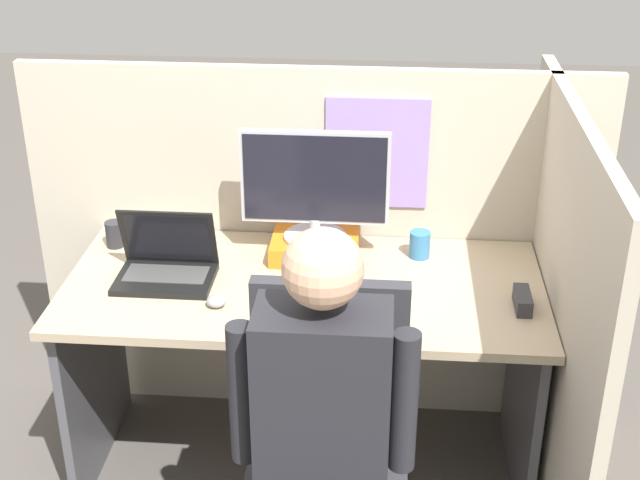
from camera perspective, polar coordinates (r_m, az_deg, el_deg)
cubicle_panel_back at (r=3.28m, az=-0.33°, el=-0.50°), size 2.06×0.05×1.36m
cubicle_panel_right at (r=2.91m, az=14.83°, el=-5.25°), size 0.04×1.38×1.36m
desk at (r=2.99m, az=-1.02°, el=-5.82°), size 1.56×0.73×0.75m
paper_box at (r=3.06m, az=-0.32°, el=-0.44°), size 0.30×0.22×0.07m
monitor at (r=2.96m, az=-0.33°, el=3.54°), size 0.50×0.21×0.38m
laptop at (r=2.95m, az=-9.81°, el=-1.65°), size 0.32×0.22×0.23m
mouse at (r=2.78m, az=-6.66°, el=-3.92°), size 0.06×0.06×0.04m
stapler at (r=2.82m, az=12.84°, el=-3.79°), size 0.05×0.13×0.05m
carrot_toy at (r=2.69m, az=-1.69°, el=-4.71°), size 0.05×0.12×0.05m
office_chair at (r=2.55m, az=0.35°, el=-14.23°), size 0.52×0.56×1.00m
person at (r=2.27m, az=0.04°, el=-12.53°), size 0.48×0.46×1.28m
coffee_mug at (r=3.06m, az=6.40°, el=-0.29°), size 0.07×0.07×0.09m
pen_cup at (r=3.20m, az=-13.01°, el=0.37°), size 0.06×0.06×0.09m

